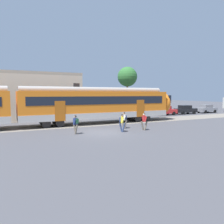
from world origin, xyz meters
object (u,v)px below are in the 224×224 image
at_px(parked_car_grey, 207,109).
at_px(pedestrian_white, 124,119).
at_px(pedestrian_navy, 76,123).
at_px(parked_car_red, 165,110).
at_px(commuter_train, 22,106).
at_px(pedestrian_red, 144,120).
at_px(parked_car_black, 185,110).
at_px(pedestrian_yellow, 122,121).

bearing_deg(parked_car_grey, pedestrian_white, -157.59).
xyz_separation_m(pedestrian_navy, parked_car_red, (18.34, 10.28, -0.21)).
relative_size(commuter_train, pedestrian_red, 22.83).
height_order(pedestrian_navy, parked_car_black, pedestrian_navy).
relative_size(pedestrian_red, parked_car_black, 0.41).
distance_m(pedestrian_red, parked_car_red, 16.19).
relative_size(pedestrian_navy, pedestrian_white, 1.00).
relative_size(pedestrian_white, parked_car_black, 0.41).
distance_m(parked_car_red, parked_car_black, 4.72).
relative_size(pedestrian_white, parked_car_grey, 0.42).
distance_m(pedestrian_red, parked_car_black, 19.95).
relative_size(parked_car_black, parked_car_grey, 1.02).
height_order(pedestrian_yellow, pedestrian_white, same).
height_order(pedestrian_navy, pedestrian_white, same).
distance_m(commuter_train, pedestrian_yellow, 10.51).
bearing_deg(pedestrian_red, pedestrian_navy, 172.57).
bearing_deg(parked_car_red, parked_car_grey, 0.87).
relative_size(commuter_train, parked_car_grey, 9.50).
height_order(commuter_train, pedestrian_navy, commuter_train).
xyz_separation_m(pedestrian_white, parked_car_grey, (23.00, 9.48, -0.21)).
bearing_deg(pedestrian_navy, parked_car_red, 29.28).
bearing_deg(parked_car_grey, pedestrian_red, -152.63).
bearing_deg(parked_car_grey, parked_car_black, -179.69).
bearing_deg(commuter_train, parked_car_black, 9.81).
distance_m(pedestrian_navy, parked_car_grey, 30.28).
xyz_separation_m(pedestrian_red, parked_car_red, (11.74, 11.14, -0.18)).
distance_m(parked_car_red, parked_car_grey, 10.08).
distance_m(commuter_train, pedestrian_navy, 7.08).
distance_m(pedestrian_yellow, pedestrian_red, 2.42).
height_order(parked_car_black, parked_car_grey, same).
bearing_deg(pedestrian_navy, parked_car_black, 24.29).
height_order(pedestrian_yellow, parked_car_grey, pedestrian_yellow).
bearing_deg(pedestrian_white, parked_car_black, 28.19).
xyz_separation_m(pedestrian_white, parked_car_black, (17.64, 9.45, -0.21)).
distance_m(pedestrian_navy, pedestrian_white, 5.50).
height_order(pedestrian_yellow, parked_car_black, pedestrian_yellow).
distance_m(pedestrian_red, parked_car_grey, 24.57).
xyz_separation_m(pedestrian_red, parked_car_grey, (21.82, 11.30, -0.18)).
bearing_deg(pedestrian_red, pedestrian_white, 123.05).
bearing_deg(pedestrian_red, parked_car_red, 43.51).
bearing_deg(pedestrian_yellow, parked_car_black, 30.68).
xyz_separation_m(pedestrian_yellow, parked_car_black, (18.88, 11.20, -0.21)).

